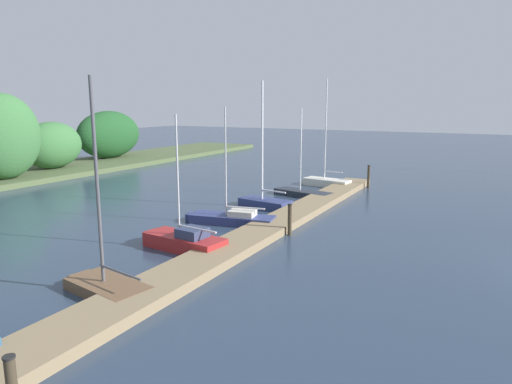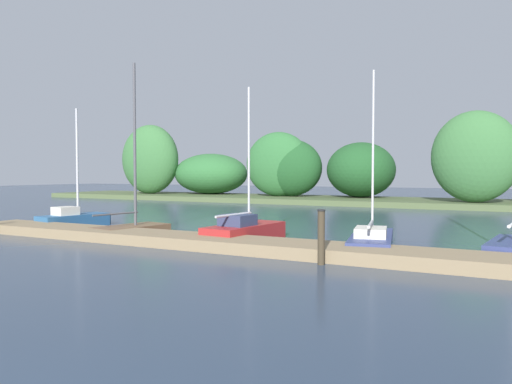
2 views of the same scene
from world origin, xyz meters
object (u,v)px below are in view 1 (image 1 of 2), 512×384
(sailboat_3, at_px, (230,218))
(mooring_piling_0, at_px, (12,384))
(sailboat_6, at_px, (325,181))
(mooring_piling_1, at_px, (290,220))
(sailboat_5, at_px, (301,192))
(sailboat_4, at_px, (263,200))
(sailboat_1, at_px, (105,283))
(mooring_piling_2, at_px, (369,176))
(sailboat_2, at_px, (183,240))

(sailboat_3, bearing_deg, mooring_piling_0, 93.89)
(sailboat_6, distance_m, mooring_piling_1, 12.84)
(sailboat_5, bearing_deg, sailboat_4, 91.88)
(sailboat_6, relative_size, mooring_piling_0, 6.37)
(sailboat_4, xyz_separation_m, mooring_piling_1, (-4.45, -3.58, 0.32))
(sailboat_3, bearing_deg, sailboat_5, -103.82)
(sailboat_3, bearing_deg, sailboat_1, 85.03)
(mooring_piling_2, bearing_deg, sailboat_5, 148.02)
(sailboat_4, bearing_deg, sailboat_6, -87.83)
(sailboat_3, distance_m, sailboat_5, 7.94)
(mooring_piling_2, bearing_deg, sailboat_3, 164.95)
(sailboat_3, distance_m, mooring_piling_1, 3.40)
(sailboat_3, height_order, mooring_piling_0, sailboat_3)
(sailboat_2, bearing_deg, sailboat_6, -84.64)
(sailboat_3, bearing_deg, sailboat_4, -97.26)
(sailboat_2, height_order, sailboat_5, sailboat_5)
(sailboat_2, xyz_separation_m, sailboat_4, (8.23, 0.61, 0.03))
(mooring_piling_0, xyz_separation_m, mooring_piling_1, (13.26, 0.23, 0.13))
(sailboat_2, distance_m, sailboat_5, 12.19)
(sailboat_5, bearing_deg, sailboat_3, 98.37)
(sailboat_3, distance_m, sailboat_6, 12.06)
(sailboat_2, distance_m, mooring_piling_1, 4.82)
(mooring_piling_1, relative_size, mooring_piling_2, 0.90)
(sailboat_5, bearing_deg, mooring_piling_2, -110.49)
(sailboat_4, bearing_deg, sailboat_1, 102.81)
(sailboat_3, distance_m, sailboat_4, 3.98)
(mooring_piling_0, bearing_deg, sailboat_4, 12.16)
(mooring_piling_0, distance_m, mooring_piling_1, 13.26)
(sailboat_2, relative_size, mooring_piling_0, 4.58)
(sailboat_2, bearing_deg, sailboat_5, -84.27)
(sailboat_3, xyz_separation_m, mooring_piling_0, (-13.73, -3.57, 0.30))
(sailboat_2, xyz_separation_m, mooring_piling_1, (3.79, -2.97, 0.35))
(sailboat_2, bearing_deg, sailboat_3, -78.97)
(sailboat_1, xyz_separation_m, mooring_piling_0, (-4.88, -2.69, 0.26))
(sailboat_6, height_order, mooring_piling_1, sailboat_6)
(sailboat_1, xyz_separation_m, sailboat_6, (20.90, 0.33, 0.01))
(sailboat_2, distance_m, sailboat_4, 8.25)
(sailboat_2, relative_size, mooring_piling_1, 3.76)
(sailboat_5, height_order, mooring_piling_2, sailboat_5)
(mooring_piling_0, relative_size, mooring_piling_2, 0.74)
(mooring_piling_2, bearing_deg, sailboat_1, 173.32)
(sailboat_1, distance_m, mooring_piling_2, 21.72)
(mooring_piling_0, bearing_deg, sailboat_3, 14.59)
(sailboat_1, height_order, sailboat_3, sailboat_1)
(sailboat_5, xyz_separation_m, sailboat_6, (4.12, -0.12, 0.11))
(sailboat_3, height_order, sailboat_5, sailboat_3)
(sailboat_4, bearing_deg, mooring_piling_2, -104.91)
(mooring_piling_0, bearing_deg, sailboat_2, 18.66)
(sailboat_3, relative_size, mooring_piling_2, 3.54)
(sailboat_5, xyz_separation_m, mooring_piling_1, (-8.41, -2.91, 0.49))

